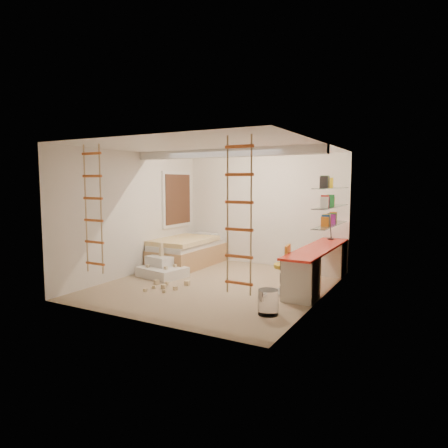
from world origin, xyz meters
The scene contains 15 objects.
floor centered at (0.00, 0.00, 0.00)m, with size 4.50×4.50×0.00m, color #967B60.
ceiling_beam centered at (0.00, 0.30, 2.52)m, with size 4.00×0.18×0.16m, color white.
window_frame centered at (-1.97, 1.50, 1.55)m, with size 0.06×1.15×1.35m, color white.
window_blind centered at (-1.93, 1.50, 1.55)m, with size 0.02×1.00×1.20m, color #4C2D1E.
rope_ladder_left centered at (-1.35, -1.75, 1.52)m, with size 0.41×0.04×2.13m, color #BD5020, non-canonical shape.
rope_ladder_right centered at (1.35, -1.75, 1.52)m, with size 0.41×0.04×2.13m, color #D05023, non-canonical shape.
waste_bin centered at (1.53, -1.13, 0.19)m, with size 0.30×0.30×0.38m, color white.
desk centered at (1.72, 0.86, 0.40)m, with size 0.56×2.80×0.75m.
shelves centered at (1.87, 1.13, 1.50)m, with size 0.25×1.80×0.71m.
bed centered at (-1.48, 1.23, 0.33)m, with size 1.02×2.00×0.69m.
task_lamp centered at (1.67, 1.82, 1.14)m, with size 0.14×0.36×0.57m.
swivel_chair centered at (1.40, 0.03, 0.32)m, with size 0.59×0.59×0.88m.
play_platform centered at (-1.37, 0.09, 0.16)m, with size 1.04×0.88×0.41m.
toy_blocks centered at (-1.01, -0.35, 0.20)m, with size 1.16×1.29×0.68m.
books centered at (1.87, 1.13, 1.58)m, with size 0.14×0.64×0.92m.
Camera 1 is at (3.72, -6.50, 1.96)m, focal length 32.00 mm.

